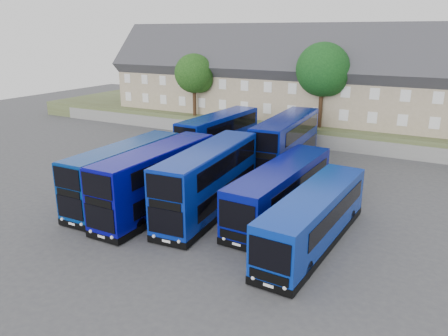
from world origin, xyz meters
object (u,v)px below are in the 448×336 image
dd_front_left (125,175)px  coach_east_a (281,191)px  tree_west (195,75)px  tree_mid (324,72)px  dd_front_mid (157,181)px

dd_front_left → coach_east_a: bearing=16.9°
tree_west → tree_mid: bearing=1.8°
tree_west → tree_mid: size_ratio=0.83×
tree_west → tree_mid: (16.00, 0.50, 1.02)m
coach_east_a → tree_mid: 21.63m
tree_west → coach_east_a: bearing=-45.9°
dd_front_mid → tree_west: bearing=116.2°
tree_mid → dd_front_left: bearing=-107.7°
coach_east_a → tree_west: 28.22m
dd_front_mid → tree_mid: bearing=79.6°
dd_front_mid → tree_west: tree_west is taller
tree_west → tree_mid: tree_mid is taller
coach_east_a → tree_west: (-19.28, 19.91, 5.35)m
dd_front_left → tree_west: bearing=109.2°
coach_east_a → tree_west: bearing=136.3°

